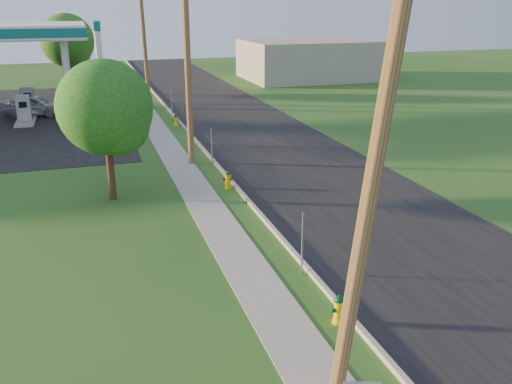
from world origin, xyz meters
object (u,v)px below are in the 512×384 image
tree_verge (108,111)px  hydrant_mid (228,180)px  utility_pole_mid (188,65)px  hydrant_near (339,309)px  fuel_pump_ne (24,113)px  car_silver (34,105)px  utility_pole_near (373,176)px  tree_lot (69,43)px  hydrant_far (176,120)px  utility_pole_far (144,42)px  price_pylon (98,48)px  fuel_pump_se (29,103)px

tree_verge → hydrant_mid: (4.85, -0.07, -3.30)m
utility_pole_mid → hydrant_near: (0.74, -15.55, -4.55)m
fuel_pump_ne → hydrant_near: fuel_pump_ne is taller
car_silver → tree_verge: bearing=-149.0°
utility_pole_near → tree_verge: size_ratio=1.64×
tree_verge → tree_lot: (-1.65, 29.06, 0.74)m
utility_pole_near → hydrant_mid: size_ratio=11.34×
utility_pole_mid → hydrant_far: size_ratio=12.78×
utility_pole_near → tree_lot: size_ratio=1.37×
utility_pole_far → price_pylon: utility_pole_far is taller
utility_pole_far → hydrant_near: 33.84m
price_pylon → tree_lot: tree_lot is taller
hydrant_far → hydrant_mid: bearing=-89.8°
fuel_pump_ne → hydrant_far: bearing=-22.6°
utility_pole_near → utility_pole_mid: size_ratio=0.97×
tree_lot → hydrant_near: 41.02m
tree_verge → hydrant_mid: tree_verge is taller
utility_pole_far → tree_lot: utility_pole_far is taller
utility_pole_mid → car_silver: size_ratio=2.25×
utility_pole_mid → fuel_pump_se: (-8.90, 17.00, -4.23)m
hydrant_near → hydrant_mid: 11.18m
fuel_pump_ne → fuel_pump_se: size_ratio=1.00×
fuel_pump_ne → hydrant_mid: bearing=-60.9°
tree_lot → utility_pole_near: bearing=-82.4°
utility_pole_near → fuel_pump_ne: utility_pole_near is taller
utility_pole_near → price_pylon: bearing=99.4°
utility_pole_mid → hydrant_far: (0.71, 9.00, -4.58)m
hydrant_near → hydrant_far: 24.55m
utility_pole_mid → fuel_pump_ne: 16.31m
hydrant_far → car_silver: 11.29m
utility_pole_far → tree_verge: size_ratio=1.65×
utility_pole_mid → utility_pole_far: utility_pole_mid is taller
fuel_pump_ne → hydrant_far: fuel_pump_ne is taller
tree_verge → hydrant_near: (4.82, -11.25, -3.31)m
price_pylon → car_silver: (-4.53, 10.11, -4.69)m
hydrant_far → fuel_pump_ne: bearing=157.4°
utility_pole_far → fuel_pump_se: utility_pole_far is taller
tree_lot → hydrant_mid: (6.50, -29.13, -4.05)m
tree_verge → car_silver: 20.60m
utility_pole_far → car_silver: 9.65m
fuel_pump_ne → hydrant_mid: (9.67, -17.37, -0.31)m
utility_pole_far → hydrant_near: size_ratio=11.53×
utility_pole_far → tree_verge: 22.70m
tree_lot → hydrant_mid: bearing=-77.4°
fuel_pump_ne → price_pylon: size_ratio=0.47×
utility_pole_mid → fuel_pump_ne: utility_pole_mid is taller
fuel_pump_se → hydrant_near: (9.64, -32.55, -0.32)m
price_pylon → utility_pole_far: bearing=72.7°
utility_pole_near → hydrant_near: (0.74, 2.45, -4.40)m
hydrant_mid → utility_pole_near: bearing=-93.2°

